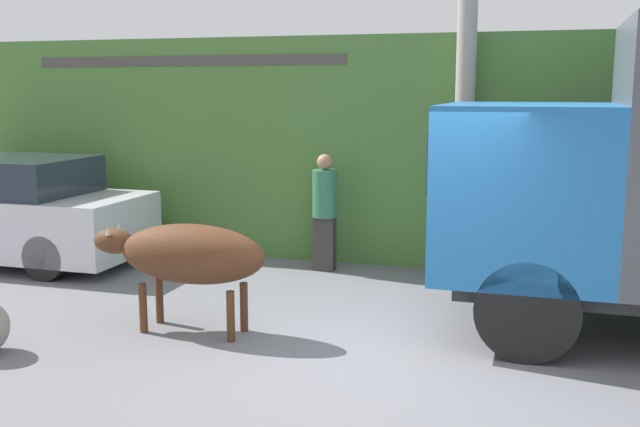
% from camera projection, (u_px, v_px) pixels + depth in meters
% --- Properties ---
extents(ground_plane, '(60.00, 60.00, 0.00)m').
position_uv_depth(ground_plane, '(388.00, 362.00, 7.53)').
color(ground_plane, slate).
extents(hillside_embankment, '(32.00, 5.57, 3.51)m').
position_uv_depth(hillside_embankment, '(467.00, 141.00, 13.67)').
color(hillside_embankment, '#4C7A38').
rests_on(hillside_embankment, ground_plane).
extents(building_backdrop, '(5.40, 2.70, 3.23)m').
position_uv_depth(building_backdrop, '(221.00, 149.00, 13.55)').
color(building_backdrop, '#C6B793').
rests_on(building_backdrop, ground_plane).
extents(brown_cow, '(2.10, 0.67, 1.24)m').
position_uv_depth(brown_cow, '(188.00, 254.00, 8.34)').
color(brown_cow, '#512D19').
rests_on(brown_cow, ground_plane).
extents(parked_suv, '(4.69, 1.87, 1.66)m').
position_uv_depth(parked_suv, '(0.00, 211.00, 11.78)').
color(parked_suv, silver).
rests_on(parked_suv, ground_plane).
extents(pedestrian_on_hill, '(0.37, 0.37, 1.76)m').
position_uv_depth(pedestrian_on_hill, '(325.00, 207.00, 11.17)').
color(pedestrian_on_hill, '#38332D').
rests_on(pedestrian_on_hill, ground_plane).
extents(utility_pole, '(0.90, 0.28, 5.87)m').
position_uv_depth(utility_pole, '(466.00, 66.00, 10.49)').
color(utility_pole, '#9E998E').
rests_on(utility_pole, ground_plane).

